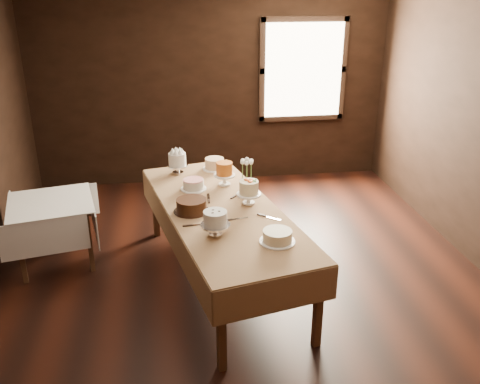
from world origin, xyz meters
The scene contains 20 objects.
floor centered at (0.00, 0.00, 0.00)m, with size 5.00×6.00×0.01m, color black.
wall_back centered at (0.00, 3.00, 1.40)m, with size 5.00×0.02×2.80m, color black.
window centered at (1.30, 2.94, 1.60)m, with size 1.10×0.05×1.30m, color #FFEABF.
display_table centered at (-0.18, 0.19, 0.74)m, with size 1.54×2.75×0.80m.
side_table centered at (-1.88, 0.81, 0.62)m, with size 0.99×0.99×0.70m.
cake_meringue centered at (-0.56, 1.18, 0.91)m, with size 0.24×0.24×0.25m.
cake_speckled centered at (-0.14, 1.25, 0.86)m, with size 0.30×0.30×0.13m.
cake_lattice centered at (-0.41, 0.68, 0.85)m, with size 0.27×0.27×0.10m.
cake_caramel centered at (-0.08, 0.76, 0.91)m, with size 0.24×0.24×0.26m.
cake_chocolate centered at (-0.46, 0.13, 0.87)m, with size 0.37×0.37×0.13m.
cake_flowers centered at (0.09, 0.25, 0.91)m, with size 0.24×0.24×0.24m.
cake_swirl centered at (-0.29, -0.36, 0.90)m, with size 0.27×0.27×0.23m.
cake_cream centered at (0.20, -0.55, 0.85)m, with size 0.31×0.31×0.11m.
cake_server_a centered at (-0.03, -0.07, 0.81)m, with size 0.24×0.03×0.01m, color silver.
cake_server_b centered at (0.26, -0.11, 0.81)m, with size 0.24×0.03×0.01m, color silver.
cake_server_c centered at (-0.28, 0.47, 0.81)m, with size 0.24×0.03×0.01m, color silver.
cake_server_d centered at (0.04, 0.51, 0.81)m, with size 0.24×0.03×0.01m, color silver.
cake_server_e centered at (-0.40, -0.14, 0.81)m, with size 0.24×0.03×0.01m, color silver.
flower_vase centered at (0.12, 0.56, 0.87)m, with size 0.14×0.14×0.14m, color #2D2823.
flower_bouquet centered at (0.12, 0.56, 1.06)m, with size 0.14×0.14×0.20m, color white, non-canonical shape.
Camera 1 is at (-0.63, -4.22, 2.83)m, focal length 38.46 mm.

